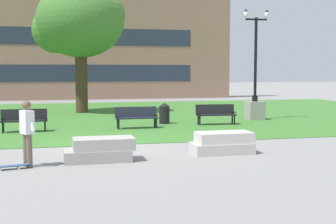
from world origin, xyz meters
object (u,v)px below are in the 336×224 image
(park_bench_far_right, at_px, (216,113))
(skateboard, at_px, (9,166))
(lamp_post_center, at_px, (255,98))
(person_skateboarder, at_px, (27,130))
(concrete_block_center, at_px, (100,150))
(park_bench_far_left, at_px, (24,119))
(park_bench_near_left, at_px, (136,116))
(concrete_block_left, at_px, (223,143))
(trash_bin, at_px, (164,113))

(park_bench_far_right, bearing_deg, skateboard, -136.38)
(lamp_post_center, bearing_deg, person_skateboarder, -138.68)
(concrete_block_center, height_order, lamp_post_center, lamp_post_center)
(concrete_block_center, relative_size, park_bench_far_left, 1.05)
(park_bench_far_left, bearing_deg, lamp_post_center, 10.94)
(park_bench_near_left, relative_size, park_bench_far_left, 0.99)
(concrete_block_left, distance_m, park_bench_far_right, 7.28)
(lamp_post_center, distance_m, trash_bin, 4.86)
(concrete_block_center, xyz_separation_m, park_bench_far_left, (-2.41, 6.66, 0.23))
(concrete_block_left, bearing_deg, lamp_post_center, 60.43)
(person_skateboarder, relative_size, trash_bin, 1.78)
(park_bench_far_right, bearing_deg, park_bench_near_left, -172.16)
(concrete_block_center, distance_m, concrete_block_left, 3.69)
(concrete_block_center, bearing_deg, concrete_block_left, 5.02)
(concrete_block_center, bearing_deg, lamp_post_center, 45.99)
(person_skateboarder, distance_m, park_bench_near_left, 8.17)
(trash_bin, bearing_deg, park_bench_far_left, -166.79)
(skateboard, bearing_deg, park_bench_far_left, 90.58)
(skateboard, relative_size, park_bench_far_right, 0.57)
(concrete_block_left, distance_m, lamp_post_center, 9.73)
(park_bench_far_right, xyz_separation_m, lamp_post_center, (2.58, 1.51, 0.57))
(concrete_block_left, distance_m, park_bench_far_left, 8.79)
(concrete_block_center, relative_size, park_bench_far_right, 1.04)
(skateboard, relative_size, trash_bin, 1.08)
(park_bench_far_left, height_order, park_bench_far_right, same)
(park_bench_far_left, bearing_deg, park_bench_far_right, 4.08)
(park_bench_near_left, xyz_separation_m, trash_bin, (1.53, 1.35, -0.04))
(park_bench_far_left, height_order, trash_bin, trash_bin)
(park_bench_far_left, distance_m, park_bench_far_right, 8.31)
(concrete_block_center, bearing_deg, park_bench_near_left, 72.24)
(concrete_block_left, xyz_separation_m, park_bench_near_left, (-1.52, 6.41, 0.23))
(concrete_block_left, bearing_deg, person_skateboarder, -173.18)
(person_skateboarder, xyz_separation_m, park_bench_far_right, (7.77, 7.59, -0.43))
(park_bench_near_left, bearing_deg, concrete_block_left, -76.69)
(concrete_block_left, bearing_deg, skateboard, -171.44)
(trash_bin, bearing_deg, concrete_block_center, -114.51)
(park_bench_far_left, relative_size, trash_bin, 1.89)
(park_bench_near_left, height_order, park_bench_far_right, same)
(park_bench_far_right, xyz_separation_m, trash_bin, (-2.20, 0.84, -0.04))
(concrete_block_left, distance_m, person_skateboarder, 5.64)
(concrete_block_center, relative_size, lamp_post_center, 0.35)
(concrete_block_left, xyz_separation_m, park_bench_far_left, (-6.08, 6.34, 0.23))
(park_bench_far_right, bearing_deg, park_bench_far_left, -175.92)
(concrete_block_center, distance_m, person_skateboarder, 2.03)
(park_bench_far_left, bearing_deg, trash_bin, 13.21)
(concrete_block_left, relative_size, trash_bin, 1.87)
(person_skateboarder, xyz_separation_m, lamp_post_center, (10.35, 9.10, 0.14))
(park_bench_far_right, height_order, trash_bin, trash_bin)
(concrete_block_center, height_order, trash_bin, trash_bin)
(park_bench_near_left, bearing_deg, skateboard, -121.54)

